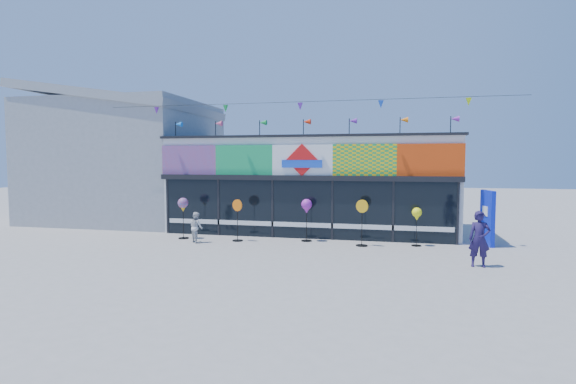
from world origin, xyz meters
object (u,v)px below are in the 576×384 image
(child, at_px, (196,227))
(spinner_0, at_px, (183,206))
(spinner_2, at_px, (307,207))
(spinner_1, at_px, (237,219))
(spinner_4, at_px, (417,215))
(spinner_3, at_px, (362,222))
(adult_man, at_px, (479,239))
(blue_sign, at_px, (487,218))

(child, bearing_deg, spinner_0, 2.25)
(spinner_2, bearing_deg, child, -163.51)
(spinner_1, xyz_separation_m, spinner_2, (2.58, 0.56, 0.45))
(spinner_2, bearing_deg, spinner_4, -0.67)
(spinner_1, distance_m, spinner_4, 6.65)
(spinner_3, bearing_deg, child, -173.62)
(spinner_3, distance_m, adult_man, 4.29)
(spinner_1, bearing_deg, spinner_4, 4.41)
(spinner_4, height_order, adult_man, adult_man)
(spinner_2, relative_size, spinner_3, 0.97)
(adult_man, bearing_deg, spinner_3, 148.85)
(adult_man, height_order, child, adult_man)
(spinner_3, bearing_deg, blue_sign, 14.73)
(spinner_3, bearing_deg, spinner_4, 13.27)
(spinner_3, xyz_separation_m, spinner_4, (1.92, 0.45, 0.23))
(spinner_2, distance_m, spinner_4, 4.04)
(blue_sign, xyz_separation_m, adult_man, (-0.89, -3.60, -0.19))
(spinner_0, relative_size, spinner_3, 0.96)
(spinner_3, distance_m, spinner_4, 1.98)
(blue_sign, distance_m, child, 10.71)
(child, bearing_deg, spinner_3, -133.78)
(spinner_0, relative_size, child, 1.40)
(spinner_1, height_order, spinner_3, spinner_3)
(spinner_3, bearing_deg, spinner_1, -179.28)
(blue_sign, relative_size, spinner_2, 1.24)
(spinner_1, distance_m, child, 1.57)
(blue_sign, relative_size, spinner_3, 1.20)
(spinner_2, relative_size, spinner_4, 1.16)
(blue_sign, relative_size, spinner_1, 1.25)
(spinner_2, distance_m, child, 4.23)
(spinner_0, xyz_separation_m, child, (0.85, -0.65, -0.72))
(spinner_3, distance_m, child, 6.17)
(spinner_1, distance_m, spinner_2, 2.68)
(spinner_3, relative_size, child, 1.46)
(spinner_3, relative_size, adult_man, 1.03)
(blue_sign, bearing_deg, spinner_2, 174.29)
(spinner_4, bearing_deg, blue_sign, 15.84)
(spinner_0, relative_size, spinner_2, 1.00)
(spinner_2, distance_m, adult_man, 6.38)
(spinner_0, bearing_deg, blue_sign, 5.97)
(spinner_2, xyz_separation_m, spinner_3, (2.12, -0.50, -0.41))
(spinner_4, distance_m, child, 8.14)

